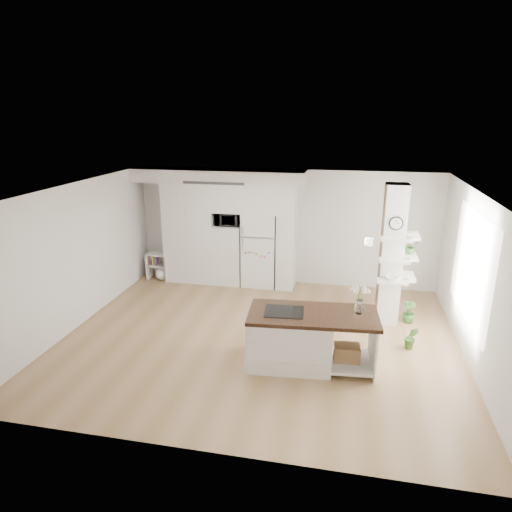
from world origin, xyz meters
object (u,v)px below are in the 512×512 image
at_px(floor_plant_a, 411,338).
at_px(kitchen_island, 298,337).
at_px(refrigerator, 260,249).
at_px(bookshelf, 160,268).

bearing_deg(floor_plant_a, kitchen_island, -154.54).
bearing_deg(kitchen_island, floor_plant_a, 20.94).
relative_size(refrigerator, floor_plant_a, 4.12).
height_order(refrigerator, floor_plant_a, refrigerator).
relative_size(kitchen_island, bookshelf, 3.15).
relative_size(refrigerator, bookshelf, 2.63).
height_order(refrigerator, bookshelf, refrigerator).
height_order(kitchen_island, floor_plant_a, kitchen_island).
xyz_separation_m(kitchen_island, bookshelf, (-3.75, 3.25, -0.18)).
xyz_separation_m(refrigerator, kitchen_island, (1.30, -3.44, -0.40)).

